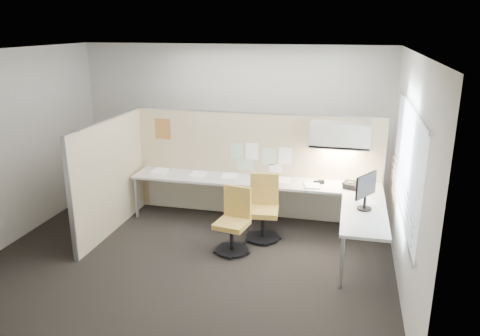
% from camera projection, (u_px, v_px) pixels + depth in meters
% --- Properties ---
extents(floor, '(5.50, 4.50, 0.01)m').
position_uv_depth(floor, '(194.00, 253.00, 6.66)').
color(floor, black).
rests_on(floor, ground).
extents(ceiling, '(5.50, 4.50, 0.01)m').
position_uv_depth(ceiling, '(188.00, 51.00, 5.83)').
color(ceiling, white).
rests_on(ceiling, wall_back).
extents(wall_back, '(5.50, 0.02, 2.80)m').
position_uv_depth(wall_back, '(233.00, 125.00, 8.34)').
color(wall_back, beige).
rests_on(wall_back, ground).
extents(wall_front, '(5.50, 0.02, 2.80)m').
position_uv_depth(wall_front, '(108.00, 227.00, 4.15)').
color(wall_front, beige).
rests_on(wall_front, ground).
extents(wall_left, '(0.02, 4.50, 2.80)m').
position_uv_depth(wall_left, '(13.00, 147.00, 6.85)').
color(wall_left, beige).
rests_on(wall_left, ground).
extents(wall_right, '(0.02, 4.50, 2.80)m').
position_uv_depth(wall_right, '(407.00, 173.00, 5.64)').
color(wall_right, beige).
rests_on(wall_right, ground).
extents(window_pane, '(0.01, 2.80, 1.30)m').
position_uv_depth(window_pane, '(406.00, 161.00, 5.60)').
color(window_pane, '#919FA8').
rests_on(window_pane, wall_right).
extents(partition_back, '(4.10, 0.06, 1.75)m').
position_uv_depth(partition_back, '(255.00, 165.00, 7.77)').
color(partition_back, '#C9B38B').
rests_on(partition_back, floor).
extents(partition_left, '(0.06, 2.20, 1.75)m').
position_uv_depth(partition_left, '(110.00, 177.00, 7.20)').
color(partition_left, '#C9B38B').
rests_on(partition_left, floor).
extents(desk, '(4.00, 2.07, 0.73)m').
position_uv_depth(desk, '(273.00, 192.00, 7.32)').
color(desk, beige).
rests_on(desk, floor).
extents(overhead_bin, '(0.90, 0.36, 0.38)m').
position_uv_depth(overhead_bin, '(340.00, 135.00, 7.09)').
color(overhead_bin, beige).
rests_on(overhead_bin, partition_back).
extents(task_light_strip, '(0.60, 0.06, 0.02)m').
position_uv_depth(task_light_strip, '(339.00, 149.00, 7.15)').
color(task_light_strip, '#FFEABF').
rests_on(task_light_strip, overhead_bin).
extents(pinned_papers, '(1.01, 0.00, 0.47)m').
position_uv_depth(pinned_papers, '(260.00, 157.00, 7.67)').
color(pinned_papers, '#8CBF8C').
rests_on(pinned_papers, partition_back).
extents(poster, '(0.28, 0.00, 0.35)m').
position_uv_depth(poster, '(163.00, 129.00, 7.93)').
color(poster, orange).
rests_on(poster, partition_back).
extents(chair_left, '(0.50, 0.51, 0.92)m').
position_uv_depth(chair_left, '(234.00, 222.00, 6.63)').
color(chair_left, black).
rests_on(chair_left, floor).
extents(chair_right, '(0.51, 0.52, 0.96)m').
position_uv_depth(chair_right, '(263.00, 210.00, 7.03)').
color(chair_right, black).
rests_on(chair_right, floor).
extents(monitor, '(0.27, 0.42, 0.50)m').
position_uv_depth(monitor, '(366.00, 189.00, 6.21)').
color(monitor, black).
rests_on(monitor, desk).
extents(phone, '(0.26, 0.25, 0.12)m').
position_uv_depth(phone, '(350.00, 185.00, 7.10)').
color(phone, black).
rests_on(phone, desk).
extents(stapler, '(0.14, 0.04, 0.05)m').
position_uv_depth(stapler, '(318.00, 182.00, 7.30)').
color(stapler, black).
rests_on(stapler, desk).
extents(tape_dispenser, '(0.11, 0.08, 0.06)m').
position_uv_depth(tape_dispenser, '(321.00, 182.00, 7.31)').
color(tape_dispenser, black).
rests_on(tape_dispenser, desk).
extents(coat_hook, '(0.18, 0.48, 1.44)m').
position_uv_depth(coat_hook, '(72.00, 157.00, 6.30)').
color(coat_hook, silver).
rests_on(coat_hook, partition_left).
extents(paper_stack_0, '(0.24, 0.31, 0.04)m').
position_uv_depth(paper_stack_0, '(159.00, 171.00, 7.87)').
color(paper_stack_0, white).
rests_on(paper_stack_0, desk).
extents(paper_stack_1, '(0.25, 0.31, 0.02)m').
position_uv_depth(paper_stack_1, '(198.00, 174.00, 7.74)').
color(paper_stack_1, white).
rests_on(paper_stack_1, desk).
extents(paper_stack_2, '(0.26, 0.32, 0.05)m').
position_uv_depth(paper_stack_2, '(229.00, 177.00, 7.56)').
color(paper_stack_2, white).
rests_on(paper_stack_2, desk).
extents(paper_stack_3, '(0.24, 0.31, 0.01)m').
position_uv_depth(paper_stack_3, '(282.00, 180.00, 7.45)').
color(paper_stack_3, white).
rests_on(paper_stack_3, desk).
extents(paper_stack_4, '(0.27, 0.33, 0.02)m').
position_uv_depth(paper_stack_4, '(312.00, 185.00, 7.21)').
color(paper_stack_4, white).
rests_on(paper_stack_4, desk).
extents(paper_stack_5, '(0.30, 0.35, 0.02)m').
position_uv_depth(paper_stack_5, '(366.00, 201.00, 6.57)').
color(paper_stack_5, white).
rests_on(paper_stack_5, desk).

